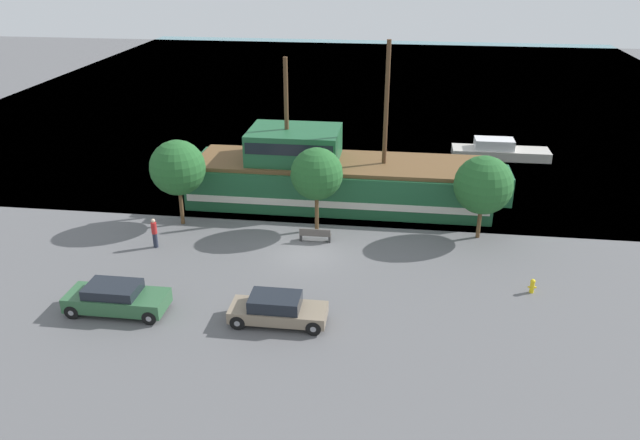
{
  "coord_description": "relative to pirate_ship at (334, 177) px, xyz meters",
  "views": [
    {
      "loc": [
        4.9,
        -31.33,
        16.28
      ],
      "look_at": [
        0.5,
        2.0,
        1.2
      ],
      "focal_mm": 35.0,
      "sensor_mm": 36.0,
      "label": 1
    }
  ],
  "objects": [
    {
      "name": "ground_plane",
      "position": [
        -0.72,
        -7.76,
        -1.84
      ],
      "size": [
        160.0,
        160.0,
        0.0
      ],
      "primitive_type": "plane",
      "color": "#5B5B5E"
    },
    {
      "name": "water_surface",
      "position": [
        -0.72,
        36.24,
        -1.84
      ],
      "size": [
        80.0,
        80.0,
        0.0
      ],
      "primitive_type": "plane",
      "color": "slate",
      "rests_on": "ground"
    },
    {
      "name": "pirate_ship",
      "position": [
        0.0,
        0.0,
        0.0
      ],
      "size": [
        21.11,
        5.54,
        10.84
      ],
      "color": "#1E5633",
      "rests_on": "water_surface"
    },
    {
      "name": "moored_boat_dockside",
      "position": [
        12.32,
        11.23,
        -1.26
      ],
      "size": [
        7.77,
        2.18,
        1.59
      ],
      "color": "#B7B2A8",
      "rests_on": "water_surface"
    },
    {
      "name": "parked_car_curb_front",
      "position": [
        -8.78,
        -15.04,
        -1.1
      ],
      "size": [
        4.78,
        1.93,
        1.46
      ],
      "color": "#2D5B38",
      "rests_on": "ground_plane"
    },
    {
      "name": "parked_car_curb_mid",
      "position": [
        -0.99,
        -14.96,
        -1.13
      ],
      "size": [
        4.5,
        1.8,
        1.42
      ],
      "color": "#7F705B",
      "rests_on": "ground_plane"
    },
    {
      "name": "fire_hydrant",
      "position": [
        11.24,
        -10.61,
        -1.43
      ],
      "size": [
        0.42,
        0.25,
        0.76
      ],
      "color": "yellow",
      "rests_on": "ground_plane"
    },
    {
      "name": "bench_promenade_east",
      "position": [
        -0.44,
        -6.22,
        -1.4
      ],
      "size": [
        1.84,
        0.45,
        0.85
      ],
      "color": "#4C4742",
      "rests_on": "ground_plane"
    },
    {
      "name": "pedestrian_walking_near",
      "position": [
        -9.53,
        -8.16,
        -0.92
      ],
      "size": [
        0.32,
        0.32,
        1.8
      ],
      "color": "#232838",
      "rests_on": "ground_plane"
    },
    {
      "name": "tree_row_east",
      "position": [
        -9.07,
        -4.74,
        1.86
      ],
      "size": [
        3.39,
        3.39,
        5.4
      ],
      "color": "brown",
      "rests_on": "ground_plane"
    },
    {
      "name": "tree_row_mideast",
      "position": [
        -0.56,
        -4.6,
        1.82
      ],
      "size": [
        3.13,
        3.13,
        5.24
      ],
      "color": "brown",
      "rests_on": "ground_plane"
    },
    {
      "name": "tree_row_midwest",
      "position": [
        9.17,
        -4.36,
        1.51
      ],
      "size": [
        3.43,
        3.43,
        5.07
      ],
      "color": "brown",
      "rests_on": "ground_plane"
    }
  ]
}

